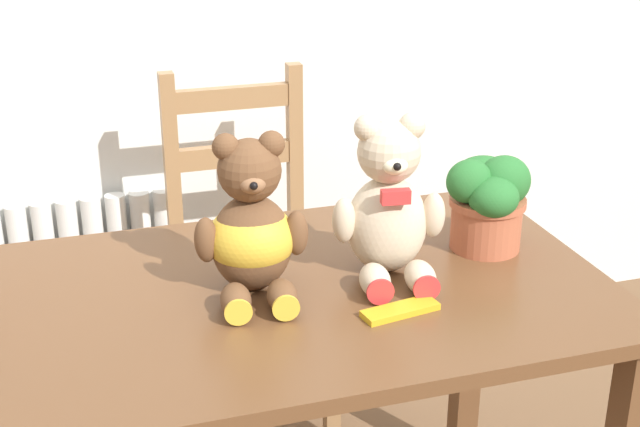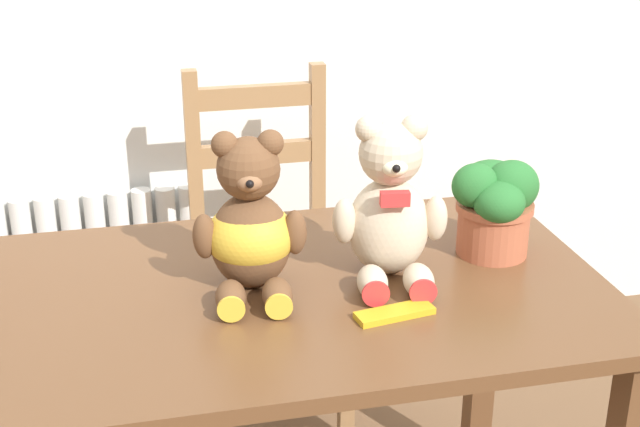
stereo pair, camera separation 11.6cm
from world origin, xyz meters
TOP-DOWN VIEW (x-y plane):
  - radiator at (-0.47, 1.45)m, footprint 0.78×0.10m
  - dining_table at (0.00, 0.37)m, footprint 1.18×0.74m
  - wooden_chair_behind at (0.06, 1.10)m, footprint 0.39×0.39m
  - teddy_bear_left at (-0.08, 0.39)m, footprint 0.22×0.23m
  - teddy_bear_right at (0.19, 0.38)m, footprint 0.22×0.24m
  - potted_plant at (0.42, 0.43)m, footprint 0.18×0.18m
  - chocolate_bar at (0.15, 0.22)m, footprint 0.15×0.07m

SIDE VIEW (x-z plane):
  - radiator at x=-0.47m, z-range -0.03..0.56m
  - wooden_chair_behind at x=0.06m, z-range -0.03..0.98m
  - dining_table at x=0.00m, z-range 0.26..1.04m
  - chocolate_bar at x=0.15m, z-range 0.78..0.79m
  - potted_plant at x=0.42m, z-range 0.79..0.99m
  - teddy_bear_left at x=-0.08m, z-range 0.75..1.05m
  - teddy_bear_right at x=0.19m, z-range 0.76..1.07m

